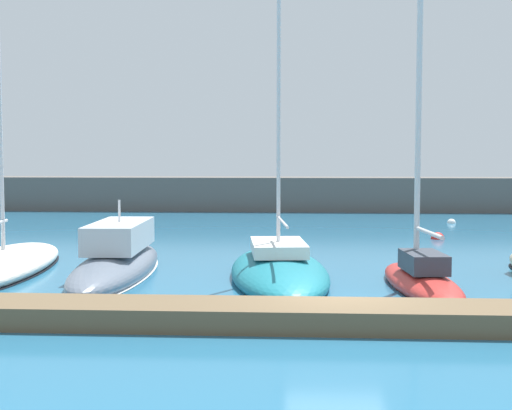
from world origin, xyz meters
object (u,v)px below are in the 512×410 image
at_px(mooring_buoy_white, 451,223).
at_px(mooring_buoy_red, 438,239).
at_px(sailboat_ivory_nearest, 0,263).
at_px(motorboat_slate_second, 118,261).
at_px(sailboat_red_fourth, 422,275).
at_px(sailboat_teal_third, 279,270).

distance_m(mooring_buoy_white, mooring_buoy_red, 8.20).
height_order(sailboat_ivory_nearest, motorboat_slate_second, sailboat_ivory_nearest).
bearing_deg(sailboat_red_fourth, sailboat_ivory_nearest, 75.38).
relative_size(sailboat_red_fourth, mooring_buoy_red, 17.22).
relative_size(motorboat_slate_second, mooring_buoy_white, 18.36).
xyz_separation_m(sailboat_ivory_nearest, sailboat_red_fourth, (13.67, -2.26, 0.14)).
xyz_separation_m(motorboat_slate_second, mooring_buoy_red, (12.54, 10.59, -0.44)).
height_order(sailboat_red_fourth, mooring_buoy_red, sailboat_red_fourth).
bearing_deg(mooring_buoy_white, motorboat_slate_second, -128.89).
relative_size(sailboat_teal_third, mooring_buoy_white, 28.29).
distance_m(sailboat_ivory_nearest, motorboat_slate_second, 4.10).
height_order(sailboat_red_fourth, mooring_buoy_white, sailboat_red_fourth).
height_order(sailboat_ivory_nearest, mooring_buoy_white, sailboat_ivory_nearest).
distance_m(sailboat_ivory_nearest, mooring_buoy_white, 26.31).
height_order(motorboat_slate_second, mooring_buoy_red, motorboat_slate_second).
xyz_separation_m(sailboat_ivory_nearest, mooring_buoy_red, (16.63, 10.37, -0.30)).
bearing_deg(mooring_buoy_red, sailboat_teal_third, -123.13).
relative_size(sailboat_ivory_nearest, mooring_buoy_red, 29.75).
relative_size(sailboat_ivory_nearest, motorboat_slate_second, 2.04).
distance_m(motorboat_slate_second, mooring_buoy_red, 16.42).
distance_m(sailboat_teal_third, sailboat_red_fourth, 4.53).
distance_m(sailboat_red_fourth, mooring_buoy_red, 12.98).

